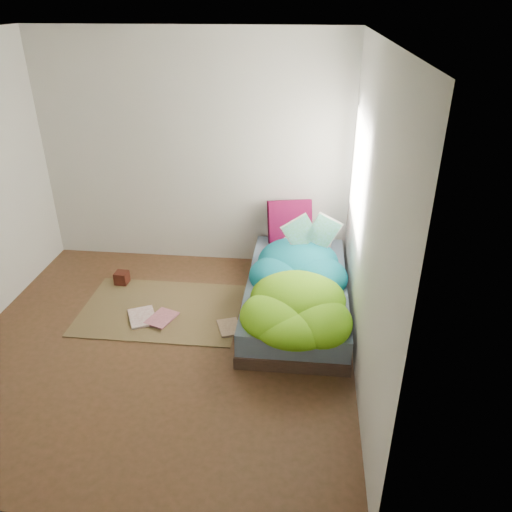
{
  "coord_description": "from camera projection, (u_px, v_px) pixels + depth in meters",
  "views": [
    {
      "loc": [
        1.27,
        -3.58,
        2.85
      ],
      "look_at": [
        0.81,
        0.75,
        0.57
      ],
      "focal_mm": 35.0,
      "sensor_mm": 36.0,
      "label": 1
    }
  ],
  "objects": [
    {
      "name": "ground",
      "position": [
        161.0,
        344.0,
        4.6
      ],
      "size": [
        3.5,
        3.5,
        0.0
      ],
      "primitive_type": "cube",
      "color": "#45311A",
      "rests_on": "ground"
    },
    {
      "name": "room_walls",
      "position": [
        144.0,
        175.0,
        3.85
      ],
      "size": [
        3.54,
        3.54,
        2.62
      ],
      "color": "silver",
      "rests_on": "ground"
    },
    {
      "name": "bed",
      "position": [
        296.0,
        295.0,
        5.04
      ],
      "size": [
        1.0,
        2.0,
        0.34
      ],
      "color": "#37281E",
      "rests_on": "ground"
    },
    {
      "name": "duvet",
      "position": [
        297.0,
        276.0,
        4.69
      ],
      "size": [
        0.96,
        1.84,
        0.34
      ],
      "primitive_type": null,
      "color": "#06536A",
      "rests_on": "bed"
    },
    {
      "name": "rug",
      "position": [
        161.0,
        309.0,
        5.09
      ],
      "size": [
        1.6,
        1.1,
        0.01
      ],
      "primitive_type": "cube",
      "color": "brown",
      "rests_on": "ground"
    },
    {
      "name": "pillow_floral",
      "position": [
        307.0,
        243.0,
        5.57
      ],
      "size": [
        0.56,
        0.4,
        0.12
      ],
      "primitive_type": "cube",
      "rotation": [
        0.0,
        0.0,
        -0.17
      ],
      "color": "beige",
      "rests_on": "bed"
    },
    {
      "name": "pillow_magenta",
      "position": [
        290.0,
        222.0,
        5.64
      ],
      "size": [
        0.51,
        0.26,
        0.49
      ],
      "primitive_type": "cube",
      "rotation": [
        0.0,
        0.0,
        0.23
      ],
      "color": "#490429",
      "rests_on": "bed"
    },
    {
      "name": "open_book",
      "position": [
        312.0,
        223.0,
        4.99
      ],
      "size": [
        0.5,
        0.21,
        0.3
      ],
      "primitive_type": null,
      "rotation": [
        0.0,
        0.0,
        0.23
      ],
      "color": "#30862C",
      "rests_on": "duvet"
    },
    {
      "name": "wooden_box",
      "position": [
        122.0,
        278.0,
        5.52
      ],
      "size": [
        0.14,
        0.14,
        0.14
      ],
      "primitive_type": "cube",
      "rotation": [
        0.0,
        0.0,
        -0.06
      ],
      "color": "#350C0C",
      "rests_on": "rug"
    },
    {
      "name": "floor_book_a",
      "position": [
        130.0,
        320.0,
        4.9
      ],
      "size": [
        0.37,
        0.42,
        0.03
      ],
      "primitive_type": "imported",
      "rotation": [
        0.0,
        0.0,
        0.45
      ],
      "color": "white",
      "rests_on": "rug"
    },
    {
      "name": "floor_book_b",
      "position": [
        152.0,
        316.0,
        4.96
      ],
      "size": [
        0.32,
        0.37,
        0.03
      ],
      "primitive_type": "imported",
      "rotation": [
        0.0,
        0.0,
        -0.35
      ],
      "color": "#D27988",
      "rests_on": "rug"
    },
    {
      "name": "floor_book_c",
      "position": [
        219.0,
        329.0,
        4.77
      ],
      "size": [
        0.29,
        0.33,
        0.02
      ],
      "primitive_type": "imported",
      "rotation": [
        0.0,
        0.0,
        0.36
      ],
      "color": "tan",
      "rests_on": "rug"
    }
  ]
}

